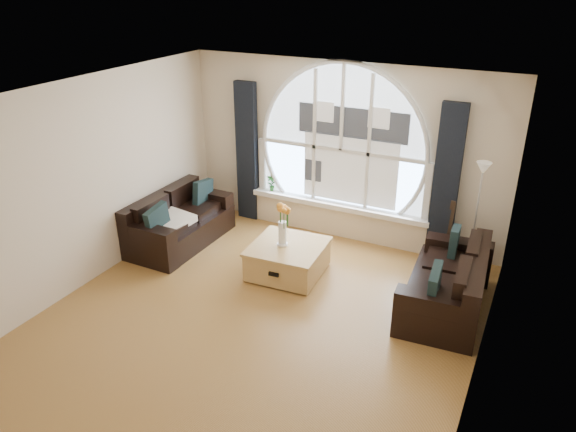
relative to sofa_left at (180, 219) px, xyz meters
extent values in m
cube|color=brown|center=(2.06, -1.33, -0.40)|extent=(5.00, 5.50, 0.01)
cube|color=silver|center=(2.06, -1.33, 2.30)|extent=(5.00, 5.50, 0.01)
cube|color=beige|center=(2.06, 1.42, 0.95)|extent=(5.00, 0.01, 2.70)
cube|color=beige|center=(2.06, -4.08, 0.95)|extent=(5.00, 0.01, 2.70)
cube|color=beige|center=(-0.44, -1.33, 0.95)|extent=(0.01, 5.50, 2.70)
cube|color=beige|center=(4.56, -1.33, 0.95)|extent=(0.01, 5.50, 2.70)
cube|color=silver|center=(4.26, -1.33, 1.95)|extent=(0.92, 5.50, 0.72)
cube|color=silver|center=(2.06, 1.39, 1.23)|extent=(2.60, 0.06, 2.15)
cube|color=white|center=(2.06, 1.32, 0.11)|extent=(2.90, 0.22, 0.08)
cube|color=white|center=(2.06, 1.36, 1.23)|extent=(2.76, 0.08, 2.15)
cube|color=silver|center=(2.21, 1.37, 1.10)|extent=(1.70, 0.02, 1.50)
cube|color=black|center=(0.46, 1.30, 0.75)|extent=(0.35, 0.12, 2.30)
cube|color=black|center=(3.66, 1.30, 0.75)|extent=(0.35, 0.12, 2.30)
cube|color=black|center=(0.00, 0.00, 0.00)|extent=(0.89, 1.75, 0.77)
cube|color=black|center=(4.02, 0.02, 0.00)|extent=(0.99, 1.80, 0.77)
cube|color=tan|center=(1.89, -0.10, -0.16)|extent=(1.03, 1.03, 0.48)
cube|color=silver|center=(0.06, -0.28, 0.10)|extent=(0.63, 0.63, 0.10)
cube|color=white|center=(1.82, -0.13, 0.43)|extent=(0.24, 0.24, 0.70)
cube|color=#B2B2B2|center=(4.13, 1.12, 0.40)|extent=(0.24, 0.24, 1.60)
cube|color=brown|center=(3.83, 1.06, 0.13)|extent=(0.38, 0.27, 1.06)
imported|color=#1E6023|center=(0.89, 1.32, 0.29)|extent=(0.17, 0.15, 0.28)
camera|label=1|loc=(4.82, -6.02, 3.52)|focal=33.99mm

